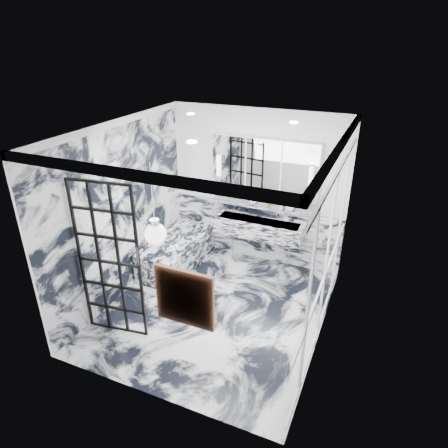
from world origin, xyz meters
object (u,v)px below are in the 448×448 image
at_px(trough_sink, 259,228).
at_px(bathtub, 177,252).
at_px(mirror_cabinet, 264,167).
at_px(crittall_door, 109,262).

xyz_separation_m(trough_sink, bathtub, (-1.33, -0.66, -0.45)).
relative_size(mirror_cabinet, bathtub, 1.15).
height_order(crittall_door, mirror_cabinet, mirror_cabinet).
relative_size(crittall_door, bathtub, 1.38).
bearing_deg(trough_sink, mirror_cabinet, 90.00).
xyz_separation_m(crittall_door, trough_sink, (1.25, 2.55, -0.40)).
bearing_deg(bathtub, mirror_cabinet, 32.06).
bearing_deg(trough_sink, bathtub, -153.52).
height_order(trough_sink, bathtub, trough_sink).
distance_m(mirror_cabinet, bathtub, 2.20).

